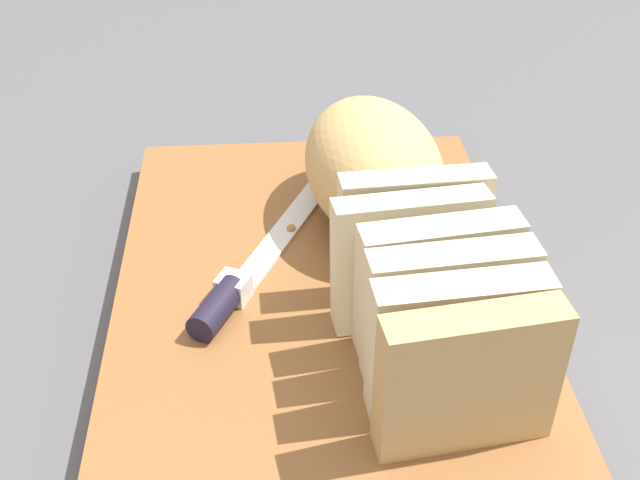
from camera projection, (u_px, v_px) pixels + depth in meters
The scene contains 7 objects.
ground_plane at pixel (320, 300), 0.64m from camera, with size 3.00×3.00×0.00m, color #4C4C51.
cutting_board at pixel (320, 287), 0.63m from camera, with size 0.42×0.30×0.03m, color brown.
bread_loaf at pixel (398, 219), 0.60m from camera, with size 0.35×0.15×0.10m.
bread_knife at pixel (241, 281), 0.60m from camera, with size 0.22×0.11×0.02m.
crumb_near_knife at pixel (224, 284), 0.61m from camera, with size 0.00×0.00×0.00m, color #A8753D.
crumb_near_loaf at pixel (291, 229), 0.66m from camera, with size 0.01×0.01×0.01m, color #A8753D.
crumb_stray_left at pixel (333, 304), 0.59m from camera, with size 0.00×0.00×0.00m, color #A8753D.
Camera 1 is at (0.50, -0.02, 0.40)m, focal length 46.94 mm.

